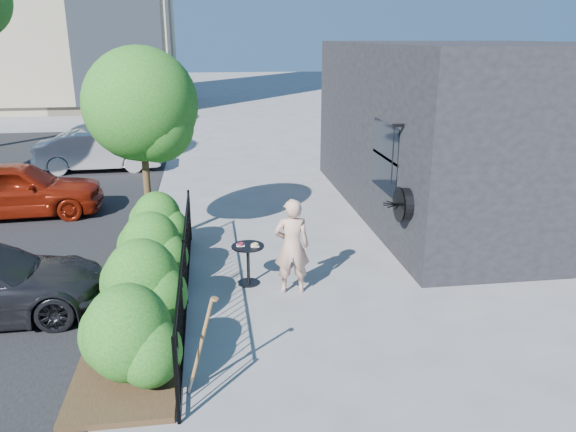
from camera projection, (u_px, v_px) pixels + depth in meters
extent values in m
plane|color=gray|center=(278.00, 297.00, 9.34)|extent=(120.00, 120.00, 0.00)
cube|color=black|center=(478.00, 128.00, 13.70)|extent=(6.00, 9.00, 4.00)
cube|color=black|center=(385.00, 157.00, 11.38)|extent=(0.04, 1.60, 1.40)
cube|color=black|center=(386.00, 157.00, 11.39)|extent=(0.05, 1.70, 0.06)
cylinder|color=black|center=(404.00, 204.00, 10.13)|extent=(0.18, 0.60, 0.60)
cylinder|color=black|center=(399.00, 205.00, 10.11)|extent=(0.03, 0.64, 0.64)
cube|color=black|center=(399.00, 125.00, 10.18)|extent=(0.25, 0.06, 0.06)
cylinder|color=black|center=(393.00, 155.00, 10.34)|extent=(0.02, 0.02, 1.05)
cylinder|color=black|center=(176.00, 381.00, 6.14)|extent=(0.05, 0.05, 1.10)
cylinder|color=black|center=(185.00, 272.00, 8.97)|extent=(0.05, 0.05, 1.10)
cylinder|color=black|center=(190.00, 215.00, 11.79)|extent=(0.05, 0.05, 1.10)
cube|color=black|center=(183.00, 242.00, 8.81)|extent=(0.03, 6.00, 0.03)
cube|color=black|center=(187.00, 298.00, 9.11)|extent=(0.03, 6.00, 0.03)
cylinder|color=black|center=(177.00, 376.00, 6.24)|extent=(0.02, 0.02, 1.04)
cylinder|color=black|center=(178.00, 366.00, 6.42)|extent=(0.02, 0.02, 1.04)
cylinder|color=black|center=(178.00, 357.00, 6.61)|extent=(0.02, 0.02, 1.04)
cylinder|color=black|center=(179.00, 348.00, 6.80)|extent=(0.02, 0.02, 1.04)
cylinder|color=black|center=(180.00, 339.00, 6.99)|extent=(0.02, 0.02, 1.04)
cylinder|color=black|center=(180.00, 331.00, 7.18)|extent=(0.02, 0.02, 1.04)
cylinder|color=black|center=(181.00, 324.00, 7.37)|extent=(0.02, 0.02, 1.04)
cylinder|color=black|center=(182.00, 316.00, 7.55)|extent=(0.02, 0.02, 1.04)
cylinder|color=black|center=(182.00, 310.00, 7.74)|extent=(0.02, 0.02, 1.04)
cylinder|color=black|center=(183.00, 303.00, 7.93)|extent=(0.02, 0.02, 1.04)
cylinder|color=black|center=(183.00, 297.00, 8.12)|extent=(0.02, 0.02, 1.04)
cylinder|color=black|center=(184.00, 291.00, 8.31)|extent=(0.02, 0.02, 1.04)
cylinder|color=black|center=(184.00, 285.00, 8.50)|extent=(0.02, 0.02, 1.04)
cylinder|color=black|center=(184.00, 280.00, 8.69)|extent=(0.02, 0.02, 1.04)
cylinder|color=black|center=(185.00, 275.00, 8.87)|extent=(0.02, 0.02, 1.04)
cylinder|color=black|center=(185.00, 270.00, 9.06)|extent=(0.02, 0.02, 1.04)
cylinder|color=black|center=(186.00, 265.00, 9.25)|extent=(0.02, 0.02, 1.04)
cylinder|color=black|center=(186.00, 260.00, 9.44)|extent=(0.02, 0.02, 1.04)
cylinder|color=black|center=(186.00, 256.00, 9.63)|extent=(0.02, 0.02, 1.04)
cylinder|color=black|center=(187.00, 252.00, 9.82)|extent=(0.02, 0.02, 1.04)
cylinder|color=black|center=(187.00, 248.00, 10.00)|extent=(0.02, 0.02, 1.04)
cylinder|color=black|center=(187.00, 244.00, 10.19)|extent=(0.02, 0.02, 1.04)
cylinder|color=black|center=(188.00, 240.00, 10.38)|extent=(0.02, 0.02, 1.04)
cylinder|color=black|center=(188.00, 236.00, 10.57)|extent=(0.02, 0.02, 1.04)
cylinder|color=black|center=(188.00, 233.00, 10.76)|extent=(0.02, 0.02, 1.04)
cylinder|color=black|center=(188.00, 229.00, 10.95)|extent=(0.02, 0.02, 1.04)
cylinder|color=black|center=(189.00, 226.00, 11.13)|extent=(0.02, 0.02, 1.04)
cylinder|color=black|center=(189.00, 223.00, 11.32)|extent=(0.02, 0.02, 1.04)
cylinder|color=black|center=(189.00, 220.00, 11.51)|extent=(0.02, 0.02, 1.04)
cylinder|color=black|center=(189.00, 217.00, 11.70)|extent=(0.02, 0.02, 1.04)
cube|color=#382616|center=(143.00, 304.00, 9.03)|extent=(1.30, 6.00, 0.08)
ellipsoid|color=#135519|center=(128.00, 336.00, 6.77)|extent=(1.10, 1.10, 1.24)
ellipsoid|color=#135519|center=(142.00, 281.00, 8.28)|extent=(1.10, 1.10, 1.24)
ellipsoid|color=#135519|center=(151.00, 245.00, 9.69)|extent=(1.10, 1.10, 1.24)
ellipsoid|color=#135519|center=(157.00, 220.00, 11.01)|extent=(1.10, 1.10, 1.24)
cylinder|color=#3F2B19|center=(147.00, 189.00, 11.30)|extent=(0.14, 0.14, 2.40)
sphere|color=#135519|center=(141.00, 107.00, 10.79)|extent=(2.20, 2.20, 2.20)
sphere|color=#135519|center=(157.00, 126.00, 10.75)|extent=(1.43, 1.43, 1.43)
cylinder|color=black|center=(248.00, 246.00, 9.65)|extent=(0.57, 0.57, 0.03)
cylinder|color=black|center=(248.00, 265.00, 9.76)|extent=(0.06, 0.06, 0.68)
cylinder|color=black|center=(249.00, 283.00, 9.86)|extent=(0.38, 0.38, 0.03)
cube|color=white|center=(241.00, 245.00, 9.65)|extent=(0.15, 0.15, 0.01)
cube|color=white|center=(255.00, 246.00, 9.62)|extent=(0.15, 0.15, 0.01)
torus|color=#4E0D23|center=(241.00, 244.00, 9.65)|extent=(0.13, 0.13, 0.04)
torus|color=tan|center=(255.00, 244.00, 9.62)|extent=(0.13, 0.13, 0.04)
imported|color=tan|center=(292.00, 246.00, 9.32)|extent=(0.62, 0.43, 1.64)
cylinder|color=brown|center=(202.00, 341.00, 6.70)|extent=(0.34, 0.04, 1.12)
cube|color=gray|center=(190.00, 384.00, 6.86)|extent=(0.08, 0.17, 0.24)
cylinder|color=brown|center=(215.00, 299.00, 6.56)|extent=(0.10, 0.09, 0.05)
imported|color=maroon|center=(16.00, 189.00, 13.35)|extent=(4.02, 1.84, 1.34)
imported|color=#B2B1B6|center=(99.00, 151.00, 17.95)|extent=(3.91, 1.44, 1.28)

